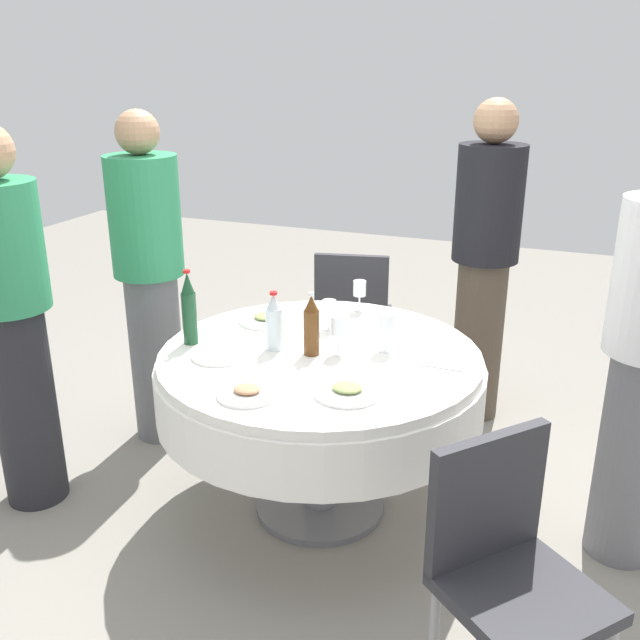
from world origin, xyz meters
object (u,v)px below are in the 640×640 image
object	(u,v)px
bottle_dark_green_east	(189,310)
wine_glass_outer	(360,290)
dining_table	(320,386)
person_near	(485,258)
bottle_clear_mid	(274,323)
plate_inner	(266,319)
wine_glass_far	(386,325)
chair_outer	(353,311)
wine_glass_near	(339,327)
chair_far	(507,561)
person_north	(11,316)
plate_south	(347,391)
plate_front	(247,393)
plate_right	(219,355)
person_east	(150,276)
bottle_brown_north	(311,326)
wine_glass_rear	(329,310)

from	to	relation	value
bottle_dark_green_east	wine_glass_outer	world-z (taller)	bottle_dark_green_east
dining_table	person_near	size ratio (longest dim) A/B	0.79
bottle_clear_mid	wine_glass_outer	distance (m)	0.60
plate_inner	wine_glass_far	bearing A→B (deg)	-12.26
bottle_clear_mid	plate_inner	bearing A→B (deg)	121.69
chair_outer	person_near	bearing A→B (deg)	-9.23
bottle_dark_green_east	wine_glass_near	world-z (taller)	bottle_dark_green_east
wine_glass_near	chair_far	world-z (taller)	wine_glass_near
wine_glass_outer	chair_far	world-z (taller)	wine_glass_outer
person_north	chair_outer	bearing A→B (deg)	-50.50
wine_glass_near	plate_south	world-z (taller)	wine_glass_near
wine_glass_outer	plate_front	world-z (taller)	wine_glass_outer
plate_right	person_east	xyz separation A→B (m)	(-0.66, 0.50, 0.11)
bottle_clear_mid	person_east	xyz separation A→B (m)	(-0.83, 0.35, 0.01)
bottle_brown_north	person_east	xyz separation A→B (m)	(-0.99, 0.35, 0.00)
bottle_dark_green_east	person_north	distance (m)	0.73
wine_glass_near	wine_glass_outer	xyz separation A→B (m)	(-0.09, 0.53, -0.01)
wine_glass_rear	plate_front	distance (m)	0.72
wine_glass_rear	chair_outer	bearing A→B (deg)	101.89
person_north	plate_right	bearing A→B (deg)	-94.68
bottle_brown_north	bottle_dark_green_east	world-z (taller)	bottle_dark_green_east
plate_front	dining_table	bearing A→B (deg)	78.21
bottle_brown_north	person_north	xyz separation A→B (m)	(-1.19, -0.35, 0.00)
dining_table	wine_glass_outer	size ratio (longest dim) A/B	9.20
bottle_clear_mid	wine_glass_near	bearing A→B (deg)	10.14
wine_glass_far	chair_outer	bearing A→B (deg)	115.53
dining_table	plate_front	distance (m)	0.50
wine_glass_rear	wine_glass_outer	world-z (taller)	wine_glass_outer
dining_table	wine_glass_far	bearing A→B (deg)	24.86
person_near	bottle_dark_green_east	bearing A→B (deg)	-106.72
bottle_brown_north	person_near	size ratio (longest dim) A/B	0.15
plate_south	person_north	bearing A→B (deg)	-177.64
wine_glass_far	person_north	distance (m)	1.54
bottle_dark_green_east	plate_south	world-z (taller)	bottle_dark_green_east
bottle_brown_north	person_east	world-z (taller)	person_east
plate_front	chair_far	xyz separation A→B (m)	(0.95, -0.27, -0.23)
bottle_clear_mid	wine_glass_near	distance (m)	0.26
wine_glass_near	person_east	xyz separation A→B (m)	(-1.09, 0.31, 0.01)
bottle_dark_green_east	wine_glass_far	xyz separation A→B (m)	(0.78, 0.21, -0.04)
person_east	bottle_brown_north	bearing A→B (deg)	-91.89
bottle_brown_north	chair_far	world-z (taller)	bottle_brown_north
person_east	plate_right	bearing A→B (deg)	-110.10
dining_table	chair_far	bearing A→B (deg)	-40.47
plate_front	person_near	xyz separation A→B (m)	(0.56, 1.61, 0.13)
wine_glass_near	chair_outer	world-z (taller)	wine_glass_near
bottle_brown_north	person_near	xyz separation A→B (m)	(0.49, 1.18, 0.03)
wine_glass_near	plate_inner	world-z (taller)	wine_glass_near
plate_right	plate_inner	size ratio (longest dim) A/B	0.92
person_near	bottle_clear_mid	bearing A→B (deg)	-96.83
plate_right	chair_outer	world-z (taller)	chair_outer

